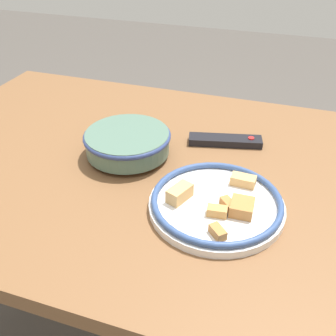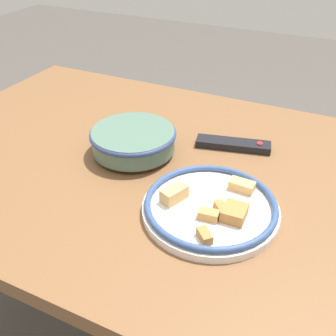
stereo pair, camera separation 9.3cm
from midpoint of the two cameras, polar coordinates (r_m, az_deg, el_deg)
name	(u,v)px [view 1 (the left image)]	position (r m, az deg, el deg)	size (l,w,h in m)	color
ground_plane	(155,328)	(1.53, -3.80, -22.20)	(8.00, 8.00, 0.00)	#4C4742
dining_table	(150,186)	(1.06, -5.09, -2.69)	(1.38, 0.92, 0.72)	brown
noodle_bowl	(128,142)	(1.02, -8.48, 3.66)	(0.22, 0.22, 0.07)	#4C6B5B
food_plate	(217,203)	(0.85, 3.99, -5.23)	(0.29, 0.29, 0.05)	white
tv_remote	(225,141)	(1.09, 5.90, 3.91)	(0.20, 0.09, 0.02)	black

